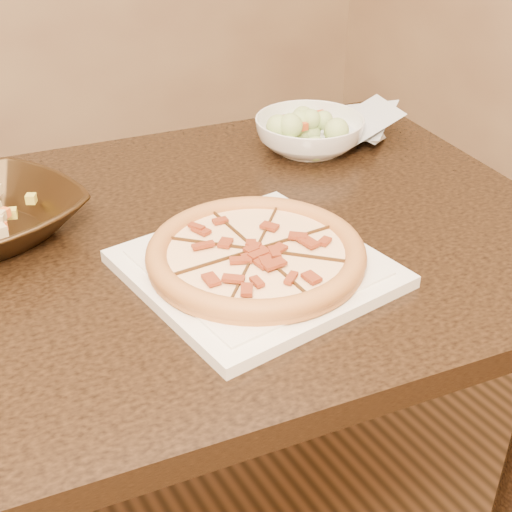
# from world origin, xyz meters

# --- Properties ---
(dining_table) EXTENTS (1.41, 1.01, 0.75)m
(dining_table) POSITION_xyz_m (0.09, 0.02, 0.64)
(dining_table) COLOR #311E10
(dining_table) RESTS_ON floor
(plate) EXTENTS (0.35, 0.35, 0.02)m
(plate) POSITION_xyz_m (0.19, -0.14, 0.76)
(plate) COLOR white
(plate) RESTS_ON dining_table
(pizza) EXTENTS (0.31, 0.31, 0.03)m
(pizza) POSITION_xyz_m (0.19, -0.14, 0.78)
(pizza) COLOR #B87043
(pizza) RESTS_ON plate
(salad_bowl) EXTENTS (0.27, 0.27, 0.06)m
(salad_bowl) POSITION_xyz_m (0.50, 0.19, 0.78)
(salad_bowl) COLOR white
(salad_bowl) RESTS_ON dining_table
(salad) EXTENTS (0.11, 0.10, 0.04)m
(salad) POSITION_xyz_m (0.50, 0.19, 0.83)
(salad) COLOR #B6D275
(salad) RESTS_ON salad_bowl
(cling_film) EXTENTS (0.19, 0.16, 0.05)m
(cling_film) POSITION_xyz_m (0.62, 0.18, 0.78)
(cling_film) COLOR silver
(cling_film) RESTS_ON dining_table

